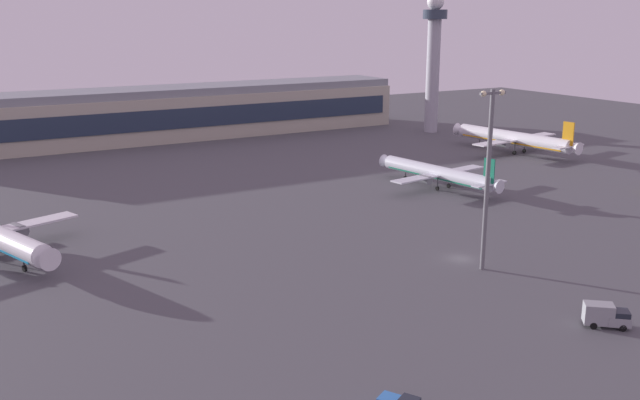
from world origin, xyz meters
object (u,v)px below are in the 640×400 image
Objects in this scene: control_tower at (434,54)px; apron_light_east at (488,170)px; airplane_terminal_side at (438,173)px; catering_truck at (606,315)px; airplane_taxiway_distant at (514,139)px.

apron_light_east is at bearing -124.98° from control_tower.
airplane_terminal_side is at bearing -127.25° from control_tower.
airplane_terminal_side is at bearing -162.56° from catering_truck.
control_tower is 47.40m from airplane_taxiway_distant.
control_tower reaches higher than airplane_taxiway_distant.
apron_light_east is (-77.41, -110.66, -10.23)m from control_tower.
catering_truck is (-29.03, -69.54, -1.88)m from airplane_terminal_side.
control_tower reaches higher than apron_light_east.
catering_truck is at bearing -121.26° from airplane_terminal_side.
apron_light_east reaches higher than catering_truck.
catering_truck is (-75.48, -92.49, -2.56)m from airplane_taxiway_distant.
airplane_taxiway_distant is at bearing 42.69° from apron_light_east.
airplane_taxiway_distant is 102.10m from apron_light_east.
airplane_taxiway_distant reaches higher than catering_truck.
control_tower is 1.28× the size of airplane_terminal_side.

